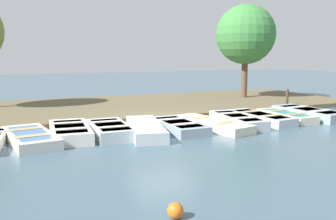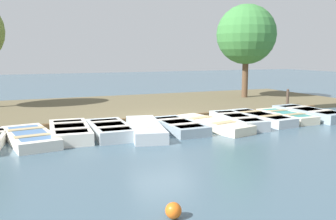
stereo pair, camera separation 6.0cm
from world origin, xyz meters
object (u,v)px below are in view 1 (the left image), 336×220
Objects in this scene: rowboat_3 at (110,130)px; rowboat_10 at (309,113)px; rowboat_1 at (30,137)px; park_tree_left at (246,35)px; rowboat_4 at (145,129)px; rowboat_6 at (212,124)px; rowboat_2 at (70,131)px; buoy at (175,210)px; rowboat_5 at (178,126)px; rowboat_9 at (286,116)px; rowboat_7 at (237,120)px; mooring_post_far at (287,99)px; rowboat_8 at (260,118)px.

rowboat_3 is 8.88m from rowboat_10.
rowboat_1 is at bearing -89.23° from rowboat_3.
rowboat_4 is at bearing -52.66° from park_tree_left.
park_tree_left reaches higher than rowboat_6.
rowboat_10 is at bearing 93.49° from rowboat_2.
buoy is (6.85, 1.97, -0.03)m from rowboat_1.
rowboat_5 reaches higher than rowboat_9.
rowboat_7 is at bearing -36.27° from park_tree_left.
park_tree_left is at bearing 129.72° from rowboat_5.
rowboat_2 reaches higher than rowboat_7.
rowboat_3 is 0.88× the size of rowboat_7.
mooring_post_far is at bearing 107.92° from rowboat_5.
rowboat_2 is 0.96× the size of rowboat_7.
rowboat_4 is 6.47m from rowboat_9.
rowboat_5 is at bearing 108.62° from rowboat_4.
buoy is at bearing -46.99° from rowboat_6.
buoy is at bearing -58.32° from rowboat_10.
rowboat_3 is at bearing 85.62° from rowboat_2.
rowboat_1 is at bearing -77.51° from rowboat_2.
rowboat_7 is (0.15, 5.06, -0.00)m from rowboat_3.
rowboat_2 is at bearing -61.45° from park_tree_left.
rowboat_10 reaches higher than rowboat_9.
rowboat_5 is (-0.16, 1.33, -0.03)m from rowboat_4.
rowboat_1 is 10.21m from rowboat_9.
park_tree_left is at bearing 139.20° from rowboat_4.
rowboat_10 is (0.14, 10.20, -0.00)m from rowboat_2.
rowboat_7 is at bearing 80.13° from rowboat_1.
rowboat_3 is at bearing 81.04° from rowboat_1.
rowboat_6 is at bearing -42.21° from park_tree_left.
buoy is at bearing -36.47° from rowboat_7.
rowboat_7 is 3.83m from rowboat_10.
rowboat_9 is 9.91× the size of buoy.
rowboat_6 is 0.64× the size of park_tree_left.
rowboat_3 is 7.63m from rowboat_9.
rowboat_1 is at bearing -105.55° from rowboat_6.
rowboat_2 is 10.20m from rowboat_10.
mooring_post_far is (-2.39, 9.67, 0.32)m from rowboat_3.
rowboat_8 is 0.58× the size of park_tree_left.
buoy is (6.68, -5.67, -0.06)m from rowboat_7.
rowboat_7 is 1.09× the size of rowboat_9.
rowboat_9 is at bearing 81.72° from rowboat_1.
rowboat_7 is 10.84× the size of buoy.
rowboat_9 is at bearing -94.58° from rowboat_10.
rowboat_7 is 0.96× the size of rowboat_8.
rowboat_9 is (-0.39, 6.45, -0.04)m from rowboat_4.
mooring_post_far reaches higher than rowboat_10.
rowboat_10 reaches higher than rowboat_6.
rowboat_3 reaches higher than buoy.
rowboat_8 is (-0.07, 8.92, 0.01)m from rowboat_1.
mooring_post_far is (-2.30, 3.34, 0.35)m from rowboat_8.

